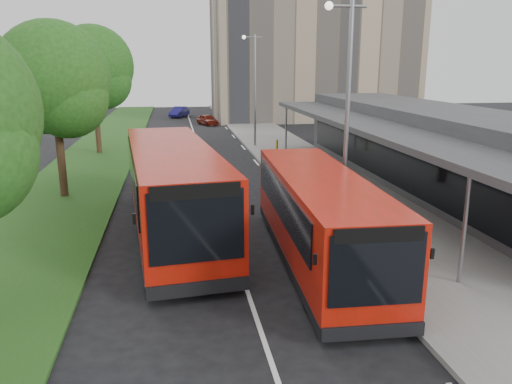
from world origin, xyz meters
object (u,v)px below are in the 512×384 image
lamp_post_near (345,105)px  lamp_post_far (254,83)px  tree_mid (54,85)px  bus_main (319,219)px  bus_second (173,190)px  litter_bin (313,177)px  car_far (179,112)px  tree_far (93,71)px  bollard (277,146)px  car_near (207,120)px

lamp_post_near → lamp_post_far: bearing=90.0°
tree_mid → bus_main: (9.53, -9.63, -3.73)m
bus_second → bus_main: bearing=-43.5°
lamp_post_far → litter_bin: 14.00m
lamp_post_far → tree_mid: bearing=-130.7°
tree_mid → car_far: (5.95, 36.32, -4.57)m
tree_far → lamp_post_far: 11.20m
lamp_post_far → bollard: size_ratio=8.98×
tree_mid → tree_far: size_ratio=0.92×
bus_main → bollard: bearing=84.3°
car_near → car_far: car_far is taller
car_far → bollard: bearing=-55.5°
car_far → car_near: bearing=-51.0°
bus_main → bollard: 19.38m
bollard → tree_far: bearing=168.6°
litter_bin → tree_far: bearing=134.0°
tree_far → lamp_post_far: tree_far is taller
tree_mid → car_far: tree_mid is taller
lamp_post_near → car_far: bearing=96.8°
tree_far → litter_bin: (11.97, -12.40, -5.01)m
tree_mid → litter_bin: (11.97, -0.40, -4.58)m
bollard → car_near: (-3.52, 18.20, -0.04)m
bus_main → litter_bin: bearing=77.4°
lamp_post_near → litter_bin: size_ratio=8.86×
litter_bin → lamp_post_near: bearing=-97.2°
lamp_post_far → bus_main: lamp_post_far is taller
lamp_post_far → car_near: (-2.45, 14.79, -4.17)m
bus_main → litter_bin: 9.58m
tree_far → lamp_post_near: bearing=-59.7°
lamp_post_near → tree_mid: bearing=147.6°
bus_second → tree_far: bearing=99.7°
litter_bin → car_near: bearing=96.7°
tree_far → bus_main: 24.01m
tree_far → car_far: (5.95, 24.32, -5.00)m
tree_far → bus_main: bearing=-66.2°
tree_mid → lamp_post_near: lamp_post_near is taller
litter_bin → bollard: litter_bin is taller
litter_bin → car_near: 28.33m
lamp_post_near → bollard: bearing=86.3°
bus_second → litter_bin: size_ratio=12.94×
tree_far → lamp_post_near: size_ratio=1.09×
tree_far → car_near: tree_far is taller
tree_mid → car_near: (8.68, 27.74, -4.63)m
tree_mid → bollard: (12.20, 9.54, -4.58)m
tree_far → bus_second: 19.30m
lamp_post_near → bus_main: size_ratio=0.80×
tree_far → car_far: tree_far is taller
bus_second → bollard: size_ratio=13.12×
tree_far → bus_main: tree_far is taller
tree_far → bollard: 13.41m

